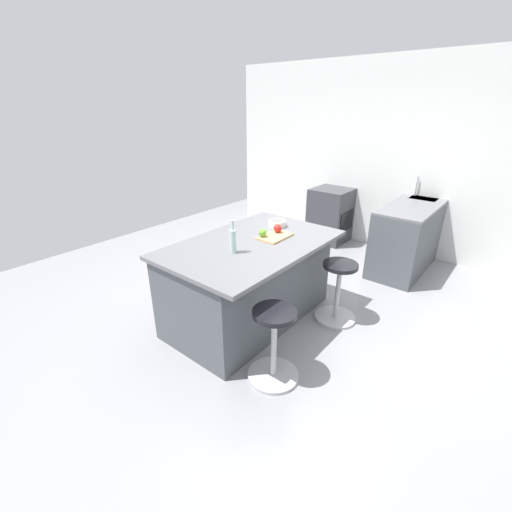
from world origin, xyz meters
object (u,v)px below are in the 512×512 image
object	(u,v)px
stool_by_window	(338,294)
oven_range	(330,215)
apple_green	(263,233)
water_bottle	(233,240)
apple_red	(278,229)
fruit_bowl	(277,223)
stool_middle	(274,347)
cutting_board	(275,236)
kitchen_island	(249,280)

from	to	relation	value
stool_by_window	oven_range	bearing A→B (deg)	-149.87
apple_green	water_bottle	bearing A→B (deg)	1.99
oven_range	apple_red	xyz separation A→B (m)	(2.32, 0.57, 0.51)
water_bottle	fruit_bowl	bearing A→B (deg)	-171.79
stool_middle	apple_green	bearing A→B (deg)	-136.17
water_bottle	fruit_bowl	distance (m)	0.87
stool_by_window	cutting_board	distance (m)	0.91
stool_by_window	apple_green	size ratio (longest dim) A/B	7.86
apple_green	fruit_bowl	distance (m)	0.41
kitchen_island	water_bottle	distance (m)	0.65
stool_by_window	cutting_board	size ratio (longest dim) A/B	1.85
oven_range	apple_red	bearing A→B (deg)	13.90
stool_middle	fruit_bowl	xyz separation A→B (m)	(-1.12, -0.80, 0.62)
kitchen_island	apple_green	world-z (taller)	apple_green
kitchen_island	stool_by_window	size ratio (longest dim) A/B	2.72
stool_middle	apple_green	world-z (taller)	apple_green
stool_by_window	water_bottle	bearing A→B (deg)	-37.65
kitchen_island	apple_green	bearing A→B (deg)	158.35
stool_middle	apple_red	bearing A→B (deg)	-144.86
stool_by_window	apple_green	xyz separation A→B (m)	(0.42, -0.69, 0.64)
oven_range	stool_by_window	distance (m)	2.44
oven_range	apple_green	size ratio (longest dim) A/B	10.52
apple_red	water_bottle	size ratio (longest dim) A/B	0.28
fruit_bowl	cutting_board	bearing A→B (deg)	32.20
stool_middle	fruit_bowl	distance (m)	1.51
oven_range	stool_by_window	xyz separation A→B (m)	(2.11, 1.22, -0.13)
kitchen_island	stool_middle	bearing A→B (deg)	52.90
oven_range	kitchen_island	bearing A→B (deg)	9.97
oven_range	apple_green	xyz separation A→B (m)	(2.52, 0.53, 0.51)
stool_by_window	apple_red	world-z (taller)	apple_red
cutting_board	apple_green	distance (m)	0.14
stool_middle	apple_red	xyz separation A→B (m)	(-0.92, -0.65, 0.64)
cutting_board	water_bottle	bearing A→B (deg)	-5.99
apple_green	apple_red	bearing A→B (deg)	167.50
oven_range	water_bottle	size ratio (longest dim) A/B	2.85
stool_middle	water_bottle	distance (m)	1.01
fruit_bowl	oven_range	bearing A→B (deg)	-168.75
apple_green	fruit_bowl	size ratio (longest dim) A/B	0.44
cutting_board	water_bottle	distance (m)	0.58
stool_by_window	fruit_bowl	distance (m)	1.01
stool_middle	cutting_board	size ratio (longest dim) A/B	1.85
oven_range	cutting_board	xyz separation A→B (m)	(2.42, 0.61, 0.46)
apple_red	apple_green	world-z (taller)	apple_red
kitchen_island	water_bottle	bearing A→B (deg)	13.93
oven_range	apple_red	size ratio (longest dim) A/B	10.35
stool_by_window	apple_green	bearing A→B (deg)	-58.93
oven_range	cutting_board	world-z (taller)	cutting_board
stool_by_window	water_bottle	size ratio (longest dim) A/B	2.13
kitchen_island	apple_green	xyz separation A→B (m)	(-0.15, 0.06, 0.51)
apple_green	stool_by_window	bearing A→B (deg)	121.07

